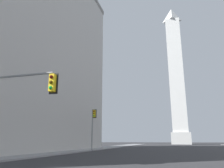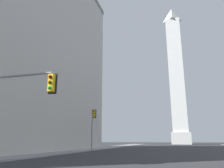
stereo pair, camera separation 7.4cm
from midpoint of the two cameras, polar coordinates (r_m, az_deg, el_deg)
sidewalk_left at (r=39.33m, az=-6.07°, el=-16.56°), size 5.00×113.96×0.15m
obelisk at (r=101.51m, az=16.42°, el=2.58°), size 7.77×7.77×63.15m
traffic_light_near_left at (r=15.61m, az=-25.23°, el=-2.59°), size 5.27×0.51×5.71m
traffic_light_mid_left at (r=34.12m, az=-4.95°, el=-10.13°), size 0.77×0.50×6.24m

